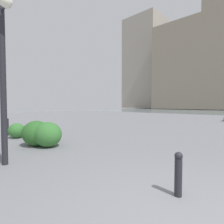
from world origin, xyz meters
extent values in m
cube|color=gray|center=(24.44, -61.77, 14.52)|extent=(17.84, 12.62, 29.04)
cube|color=#9E9384|center=(44.36, -68.43, 19.83)|extent=(15.89, 14.32, 39.67)
cylinder|color=#232328|center=(4.47, 0.77, 1.92)|extent=(0.14, 0.14, 3.84)
cylinder|color=#232328|center=(4.47, 0.77, 3.74)|extent=(0.70, 0.06, 0.06)
sphere|color=#EAEACC|center=(4.12, 0.77, 3.82)|extent=(0.28, 0.28, 0.28)
cylinder|color=#232328|center=(0.68, -0.65, 0.31)|extent=(0.12, 0.12, 0.62)
sphere|color=#232328|center=(0.68, -0.65, 0.66)|extent=(0.13, 0.13, 0.13)
cylinder|color=#232328|center=(9.01, -0.67, 0.37)|extent=(0.12, 0.12, 0.74)
sphere|color=#232328|center=(9.01, -0.67, 0.78)|extent=(0.13, 0.13, 0.13)
ellipsoid|color=#2D6628|center=(6.58, -1.04, 0.33)|extent=(0.79, 0.71, 0.67)
ellipsoid|color=#387533|center=(8.04, -0.75, 0.33)|extent=(0.78, 0.70, 0.66)
ellipsoid|color=#2D6628|center=(5.90, -0.67, 0.45)|extent=(1.07, 0.96, 0.91)
ellipsoid|color=#387533|center=(5.44, -0.87, 0.44)|extent=(1.03, 0.93, 0.88)
camera|label=1|loc=(-0.47, 2.17, 1.49)|focal=28.67mm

